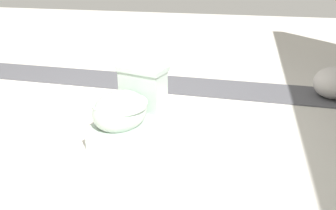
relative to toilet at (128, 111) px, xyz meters
The scene contains 4 objects.
ground_plane 0.37m from the toilet, 115.87° to the right, with size 14.00×14.00×0.00m, color beige.
gravel_strip 1.29m from the toilet, 169.33° to the left, with size 0.56×8.00×0.01m, color #4C4C51.
toilet is the anchor object (origin of this frame).
boulder_near 2.08m from the toilet, 127.20° to the left, with size 0.39×0.37×0.31m, color #B7B2AD.
Camera 1 is at (2.19, 1.08, 1.20)m, focal length 35.00 mm.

